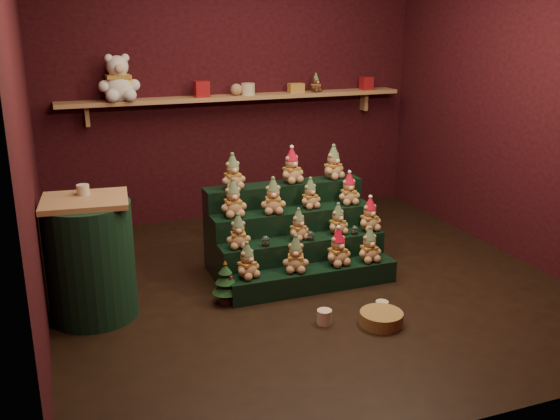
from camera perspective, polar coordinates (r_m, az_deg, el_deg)
name	(u,v)px	position (r m, az deg, el deg)	size (l,w,h in m)	color
ground	(307,283)	(5.16, 2.47, -6.69)	(4.00, 4.00, 0.00)	black
back_wall	(233,86)	(6.69, -4.35, 11.28)	(4.00, 0.10, 2.80)	black
front_wall	(483,175)	(3.03, 18.11, 3.08)	(4.00, 0.10, 2.80)	black
left_wall	(17,129)	(4.40, -22.91, 6.81)	(0.10, 4.00, 2.80)	black
right_wall	(527,100)	(5.88, 21.66, 9.29)	(0.10, 4.00, 2.80)	black
back_shelf	(238,98)	(6.53, -3.88, 10.21)	(3.60, 0.26, 0.24)	tan
riser_tier_front	(313,279)	(5.02, 3.04, -6.31)	(1.40, 0.22, 0.18)	black
riser_tier_midfront	(303,259)	(5.17, 2.08, -4.49)	(1.40, 0.22, 0.36)	black
riser_tier_midback	(293,240)	(5.33, 1.18, -2.77)	(1.40, 0.22, 0.54)	black
riser_tier_back	(284,222)	(5.49, 0.34, -1.14)	(1.40, 0.22, 0.72)	black
teddy_0	(247,260)	(4.77, -3.02, -4.63)	(0.20, 0.18, 0.28)	tan
teddy_1	(296,254)	(4.88, 1.45, -4.02)	(0.21, 0.19, 0.29)	tan
teddy_2	(338,247)	(5.02, 5.32, -3.38)	(0.22, 0.19, 0.30)	tan
teddy_3	(369,245)	(5.13, 8.17, -3.15)	(0.20, 0.18, 0.28)	tan
teddy_4	(238,231)	(4.87, -3.84, -1.94)	(0.19, 0.17, 0.27)	tan
teddy_5	(298,224)	(5.05, 1.69, -1.32)	(0.18, 0.16, 0.25)	tan
teddy_6	(338,219)	(5.20, 5.31, -0.83)	(0.18, 0.16, 0.25)	tan
teddy_7	(370,214)	(5.30, 8.20, -0.40)	(0.20, 0.18, 0.28)	tan
teddy_8	(233,198)	(5.05, -4.32, 1.09)	(0.22, 0.19, 0.30)	tan
teddy_9	(273,196)	(5.12, -0.64, 1.30)	(0.21, 0.19, 0.29)	tan
teddy_10	(310,193)	(5.27, 2.77, 1.54)	(0.18, 0.16, 0.25)	tan
teddy_11	(349,189)	(5.41, 6.32, 1.95)	(0.19, 0.17, 0.27)	tan
teddy_12	(233,172)	(5.19, -4.35, 3.52)	(0.21, 0.19, 0.29)	tan
teddy_13	(292,166)	(5.37, 1.07, 4.08)	(0.21, 0.19, 0.30)	tan
teddy_14	(333,162)	(5.53, 4.89, 4.38)	(0.21, 0.19, 0.29)	tan
snow_globe_a	(266,241)	(4.92, -1.31, -2.84)	(0.06, 0.06, 0.09)	black
snow_globe_b	(311,236)	(5.05, 2.82, -2.34)	(0.06, 0.06, 0.08)	black
snow_globe_c	(355,230)	(5.22, 6.84, -1.83)	(0.06, 0.06, 0.08)	black
side_table	(90,259)	(4.66, -16.96, -4.30)	(0.63, 0.62, 0.89)	tan
table_ornament	(83,190)	(4.61, -17.58, 1.79)	(0.09, 0.09, 0.07)	beige
mini_christmas_tree	(226,283)	(4.76, -4.99, -6.63)	(0.21, 0.21, 0.35)	#472719
mug_left	(324,317)	(4.51, 4.08, -9.73)	(0.11, 0.11, 0.11)	beige
mug_right	(382,307)	(4.70, 9.30, -8.78)	(0.10, 0.10, 0.10)	beige
wicker_basket	(381,318)	(4.54, 9.25, -9.76)	(0.31, 0.31, 0.10)	olive
white_bear	(118,72)	(6.23, -14.61, 12.15)	(0.39, 0.35, 0.55)	white
brown_bear	(316,83)	(6.78, 3.29, 11.52)	(0.14, 0.12, 0.19)	#452617
gift_tin_red_a	(202,89)	(6.40, -7.19, 10.92)	(0.14, 0.14, 0.16)	#A61920
gift_tin_cream	(248,89)	(6.53, -2.94, 10.98)	(0.14, 0.14, 0.12)	beige
gift_tin_red_b	(366,83)	(7.06, 7.90, 11.41)	(0.12, 0.12, 0.14)	#A61920
shelf_plush_ball	(236,90)	(6.49, -4.01, 10.93)	(0.12, 0.12, 0.12)	tan
scarf_gift_box	(296,88)	(6.71, 1.48, 11.09)	(0.16, 0.10, 0.10)	orange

